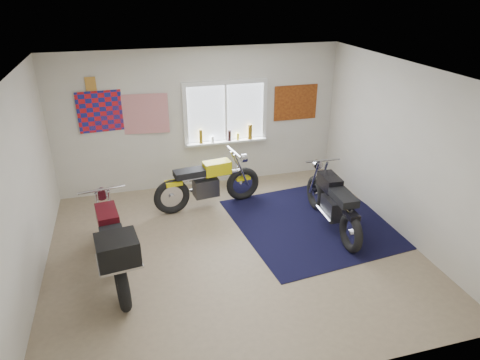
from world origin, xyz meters
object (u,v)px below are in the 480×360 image
object	(u,v)px
black_chrome_bike	(333,204)
maroon_tourer	(113,246)
yellow_triumph	(208,184)
navy_rug	(313,222)

from	to	relation	value
black_chrome_bike	maroon_tourer	size ratio (longest dim) A/B	0.93
yellow_triumph	maroon_tourer	bearing A→B (deg)	-140.11
yellow_triumph	black_chrome_bike	bearing A→B (deg)	-42.78
maroon_tourer	navy_rug	bearing A→B (deg)	-84.91
yellow_triumph	navy_rug	bearing A→B (deg)	-41.19
navy_rug	black_chrome_bike	xyz separation A→B (m)	(0.22, -0.22, 0.45)
navy_rug	black_chrome_bike	bearing A→B (deg)	-44.98
yellow_triumph	black_chrome_bike	xyz separation A→B (m)	(1.83, -1.29, 0.01)
yellow_triumph	maroon_tourer	xyz separation A→B (m)	(-1.64, -1.80, 0.13)
navy_rug	maroon_tourer	xyz separation A→B (m)	(-3.25, -0.73, 0.57)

